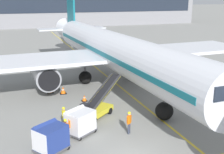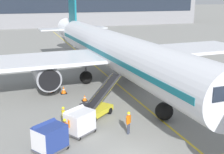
{
  "view_description": "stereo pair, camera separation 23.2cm",
  "coord_description": "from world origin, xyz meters",
  "px_view_note": "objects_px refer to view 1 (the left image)",
  "views": [
    {
      "loc": [
        -6.34,
        -14.46,
        9.82
      ],
      "look_at": [
        1.53,
        8.08,
        3.18
      ],
      "focal_mm": 46.66,
      "sensor_mm": 36.0,
      "label": 1
    },
    {
      "loc": [
        -6.13,
        -14.54,
        9.82
      ],
      "look_at": [
        1.53,
        8.08,
        3.18
      ],
      "focal_mm": 46.66,
      "sensor_mm": 36.0,
      "label": 2
    }
  ],
  "objects_px": {
    "baggage_cart_second": "(50,137)",
    "ground_crew_wingwalker": "(129,121)",
    "baggage_cart_lead": "(80,121)",
    "parked_airplane": "(112,50)",
    "safety_cone_wingtip": "(50,89)",
    "ground_crew_marshaller": "(66,129)",
    "ground_crew_by_loader": "(64,116)",
    "ground_crew_by_carts": "(71,124)",
    "belt_loader": "(96,106)",
    "safety_cone_engine_keepout": "(63,90)",
    "safety_cone_nose_mark": "(84,98)"
  },
  "relations": [
    {
      "from": "baggage_cart_lead",
      "to": "ground_crew_wingwalker",
      "type": "height_order",
      "value": "baggage_cart_lead"
    },
    {
      "from": "parked_airplane",
      "to": "safety_cone_wingtip",
      "type": "xyz_separation_m",
      "value": [
        -7.35,
        -1.11,
        -3.51
      ]
    },
    {
      "from": "parked_airplane",
      "to": "baggage_cart_lead",
      "type": "relative_size",
      "value": 16.74
    },
    {
      "from": "baggage_cart_lead",
      "to": "safety_cone_engine_keepout",
      "type": "distance_m",
      "value": 9.62
    },
    {
      "from": "ground_crew_marshaller",
      "to": "safety_cone_wingtip",
      "type": "relative_size",
      "value": 2.33
    },
    {
      "from": "ground_crew_marshaller",
      "to": "baggage_cart_lead",
      "type": "bearing_deg",
      "value": 37.37
    },
    {
      "from": "baggage_cart_second",
      "to": "ground_crew_by_carts",
      "type": "height_order",
      "value": "baggage_cart_second"
    },
    {
      "from": "safety_cone_wingtip",
      "to": "safety_cone_nose_mark",
      "type": "relative_size",
      "value": 1.23
    },
    {
      "from": "belt_loader",
      "to": "safety_cone_nose_mark",
      "type": "relative_size",
      "value": 8.0
    },
    {
      "from": "parked_airplane",
      "to": "baggage_cart_second",
      "type": "bearing_deg",
      "value": -123.81
    },
    {
      "from": "ground_crew_by_carts",
      "to": "safety_cone_engine_keepout",
      "type": "distance_m",
      "value": 9.99
    },
    {
      "from": "parked_airplane",
      "to": "safety_cone_nose_mark",
      "type": "distance_m",
      "value": 7.55
    },
    {
      "from": "parked_airplane",
      "to": "ground_crew_by_loader",
      "type": "height_order",
      "value": "parked_airplane"
    },
    {
      "from": "safety_cone_wingtip",
      "to": "safety_cone_engine_keepout",
      "type": "bearing_deg",
      "value": -32.3
    },
    {
      "from": "baggage_cart_lead",
      "to": "ground_crew_by_loader",
      "type": "distance_m",
      "value": 1.61
    },
    {
      "from": "belt_loader",
      "to": "ground_crew_wingwalker",
      "type": "distance_m",
      "value": 4.21
    },
    {
      "from": "baggage_cart_lead",
      "to": "ground_crew_by_carts",
      "type": "relative_size",
      "value": 1.55
    },
    {
      "from": "belt_loader",
      "to": "ground_crew_wingwalker",
      "type": "height_order",
      "value": "belt_loader"
    },
    {
      "from": "ground_crew_by_carts",
      "to": "belt_loader",
      "type": "bearing_deg",
      "value": 48.14
    },
    {
      "from": "ground_crew_by_carts",
      "to": "safety_cone_engine_keepout",
      "type": "xyz_separation_m",
      "value": [
        1.14,
        9.9,
        -0.63
      ]
    },
    {
      "from": "ground_crew_by_carts",
      "to": "safety_cone_nose_mark",
      "type": "height_order",
      "value": "ground_crew_by_carts"
    },
    {
      "from": "ground_crew_wingwalker",
      "to": "safety_cone_wingtip",
      "type": "relative_size",
      "value": 2.33
    },
    {
      "from": "safety_cone_engine_keepout",
      "to": "baggage_cart_lead",
      "type": "bearing_deg",
      "value": -92.59
    },
    {
      "from": "belt_loader",
      "to": "parked_airplane",
      "type": "bearing_deg",
      "value": 62.76
    },
    {
      "from": "parked_airplane",
      "to": "baggage_cart_lead",
      "type": "bearing_deg",
      "value": -119.72
    },
    {
      "from": "ground_crew_by_carts",
      "to": "safety_cone_wingtip",
      "type": "relative_size",
      "value": 2.33
    },
    {
      "from": "baggage_cart_lead",
      "to": "baggage_cart_second",
      "type": "distance_m",
      "value": 3.02
    },
    {
      "from": "parked_airplane",
      "to": "ground_crew_marshaller",
      "type": "bearing_deg",
      "value": -122.06
    },
    {
      "from": "belt_loader",
      "to": "safety_cone_engine_keepout",
      "type": "height_order",
      "value": "belt_loader"
    },
    {
      "from": "parked_airplane",
      "to": "ground_crew_by_carts",
      "type": "distance_m",
      "value": 14.15
    },
    {
      "from": "belt_loader",
      "to": "baggage_cart_second",
      "type": "xyz_separation_m",
      "value": [
        -4.46,
        -4.66,
        0.13
      ]
    },
    {
      "from": "baggage_cart_second",
      "to": "ground_crew_wingwalker",
      "type": "relative_size",
      "value": 1.55
    },
    {
      "from": "baggage_cart_second",
      "to": "safety_cone_engine_keepout",
      "type": "xyz_separation_m",
      "value": [
        2.81,
        11.44,
        -0.63
      ]
    },
    {
      "from": "parked_airplane",
      "to": "safety_cone_engine_keepout",
      "type": "relative_size",
      "value": 60.02
    },
    {
      "from": "baggage_cart_second",
      "to": "parked_airplane",
      "type": "bearing_deg",
      "value": 56.19
    },
    {
      "from": "ground_crew_marshaller",
      "to": "safety_cone_engine_keepout",
      "type": "distance_m",
      "value": 10.66
    },
    {
      "from": "belt_loader",
      "to": "ground_crew_by_loader",
      "type": "distance_m",
      "value": 3.37
    },
    {
      "from": "ground_crew_by_loader",
      "to": "safety_cone_engine_keepout",
      "type": "bearing_deg",
      "value": 80.62
    },
    {
      "from": "baggage_cart_lead",
      "to": "ground_crew_by_carts",
      "type": "bearing_deg",
      "value": -155.85
    },
    {
      "from": "baggage_cart_lead",
      "to": "baggage_cart_second",
      "type": "xyz_separation_m",
      "value": [
        -2.38,
        -1.86,
        0.0
      ]
    },
    {
      "from": "safety_cone_wingtip",
      "to": "safety_cone_nose_mark",
      "type": "distance_m",
      "value": 4.64
    },
    {
      "from": "safety_cone_wingtip",
      "to": "safety_cone_nose_mark",
      "type": "height_order",
      "value": "safety_cone_wingtip"
    },
    {
      "from": "baggage_cart_lead",
      "to": "ground_crew_marshaller",
      "type": "distance_m",
      "value": 1.53
    },
    {
      "from": "ground_crew_by_carts",
      "to": "parked_airplane",
      "type": "bearing_deg",
      "value": 58.38
    },
    {
      "from": "baggage_cart_second",
      "to": "safety_cone_engine_keepout",
      "type": "height_order",
      "value": "baggage_cart_second"
    },
    {
      "from": "safety_cone_engine_keepout",
      "to": "safety_cone_nose_mark",
      "type": "xyz_separation_m",
      "value": [
        1.55,
        -2.93,
        -0.07
      ]
    },
    {
      "from": "parked_airplane",
      "to": "safety_cone_nose_mark",
      "type": "bearing_deg",
      "value": -133.45
    },
    {
      "from": "baggage_cart_lead",
      "to": "safety_cone_nose_mark",
      "type": "bearing_deg",
      "value": 73.39
    },
    {
      "from": "parked_airplane",
      "to": "ground_crew_by_carts",
      "type": "bearing_deg",
      "value": -121.62
    },
    {
      "from": "ground_crew_wingwalker",
      "to": "safety_cone_engine_keepout",
      "type": "height_order",
      "value": "ground_crew_wingwalker"
    }
  ]
}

